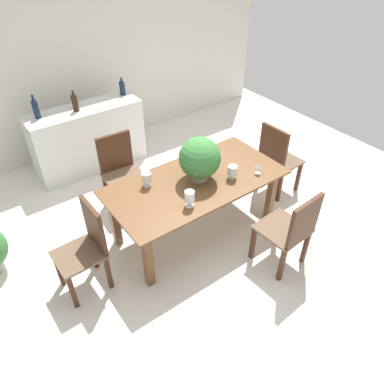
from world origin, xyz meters
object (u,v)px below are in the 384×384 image
(chair_near_right, at_px, (292,229))
(wine_glass, at_px, (259,166))
(wine_bottle_amber, at_px, (36,109))
(chair_head_end, at_px, (87,245))
(dining_table, at_px, (196,189))
(crystal_vase_center_near, at_px, (190,197))
(chair_foot_end, at_px, (277,157))
(crystal_vase_left, at_px, (232,171))
(chair_far_left, at_px, (120,167))
(wine_bottle_green, at_px, (75,103))
(kitchen_counter, at_px, (89,138))
(wine_bottle_tall, at_px, (122,88))
(crystal_vase_right, at_px, (147,178))
(flower_centerpiece, at_px, (200,159))

(chair_near_right, distance_m, wine_glass, 0.79)
(wine_bottle_amber, bearing_deg, chair_head_end, -98.21)
(dining_table, xyz_separation_m, crystal_vase_center_near, (-0.31, -0.30, 0.22))
(wine_glass, bearing_deg, dining_table, 154.97)
(chair_near_right, bearing_deg, chair_foot_end, -133.36)
(crystal_vase_left, bearing_deg, crystal_vase_center_near, -170.44)
(dining_table, height_order, chair_far_left, chair_far_left)
(wine_bottle_green, bearing_deg, kitchen_counter, 17.60)
(wine_bottle_tall, bearing_deg, chair_near_right, -86.24)
(chair_head_end, xyz_separation_m, chair_near_right, (1.75, -1.01, 0.00))
(crystal_vase_right, relative_size, wine_bottle_tall, 0.65)
(kitchen_counter, xyz_separation_m, wine_bottle_tall, (0.66, 0.09, 0.57))
(wine_bottle_green, height_order, wine_bottle_amber, wine_bottle_amber)
(chair_head_end, bearing_deg, dining_table, 88.15)
(dining_table, distance_m, crystal_vase_left, 0.45)
(chair_foot_end, xyz_separation_m, wine_glass, (-0.65, -0.29, 0.28))
(wine_glass, xyz_separation_m, kitchen_counter, (-1.06, 2.34, -0.36))
(chair_foot_end, bearing_deg, chair_near_right, 138.01)
(chair_foot_end, bearing_deg, dining_table, 87.87)
(chair_far_left, distance_m, wine_bottle_tall, 1.41)
(flower_centerpiece, relative_size, wine_bottle_tall, 1.98)
(crystal_vase_left, bearing_deg, wine_glass, -19.46)
(chair_head_end, xyz_separation_m, wine_glass, (1.94, -0.30, 0.30))
(chair_near_right, bearing_deg, wine_glass, -108.30)
(flower_centerpiece, distance_m, crystal_vase_left, 0.39)
(chair_far_left, height_order, kitchen_counter, chair_far_left)
(chair_far_left, distance_m, kitchen_counter, 1.04)
(flower_centerpiece, relative_size, wine_glass, 3.60)
(chair_foot_end, height_order, wine_bottle_amber, wine_bottle_amber)
(crystal_vase_left, distance_m, wine_bottle_tall, 2.33)
(chair_head_end, distance_m, wine_bottle_amber, 2.18)
(crystal_vase_center_near, distance_m, kitchen_counter, 2.37)
(flower_centerpiece, relative_size, wine_bottle_amber, 1.57)
(chair_head_end, height_order, wine_glass, chair_head_end)
(chair_head_end, bearing_deg, crystal_vase_center_near, 71.04)
(flower_centerpiece, height_order, crystal_vase_right, flower_centerpiece)
(kitchen_counter, bearing_deg, crystal_vase_left, -71.11)
(chair_far_left, xyz_separation_m, crystal_vase_left, (0.78, -1.20, 0.29))
(kitchen_counter, bearing_deg, wine_glass, -65.64)
(flower_centerpiece, bearing_deg, crystal_vase_left, -34.30)
(crystal_vase_center_near, height_order, wine_glass, crystal_vase_center_near)
(chair_head_end, distance_m, crystal_vase_right, 0.90)
(crystal_vase_center_near, height_order, kitchen_counter, kitchen_counter)
(crystal_vase_right, xyz_separation_m, kitchen_counter, (0.06, 1.80, -0.37))
(flower_centerpiece, bearing_deg, wine_bottle_amber, 116.65)
(chair_far_left, relative_size, chair_near_right, 1.00)
(crystal_vase_center_near, relative_size, wine_bottle_tall, 0.72)
(crystal_vase_center_near, xyz_separation_m, wine_bottle_green, (-0.21, 2.31, 0.21))
(dining_table, distance_m, chair_foot_end, 1.30)
(wine_bottle_amber, relative_size, wine_bottle_tall, 1.26)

